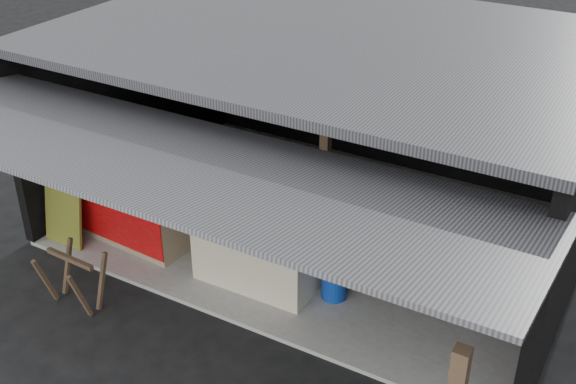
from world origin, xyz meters
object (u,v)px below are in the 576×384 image
Objects in this scene: neighbor_stall at (136,208)px; plastic_chair at (475,246)px; banana_table at (262,248)px; sawhorse at (73,275)px; white_crate at (285,216)px; water_barrel at (334,281)px.

plastic_chair is (4.53, 1.34, 0.07)m from neighbor_stall.
banana_table reaches higher than sawhorse.
banana_table is 0.97× the size of neighbor_stall.
neighbor_stall is 4.72m from plastic_chair.
neighbor_stall is (-1.96, -0.87, 0.01)m from white_crate.
white_crate reaches higher than water_barrel.
white_crate is 1.02× the size of plastic_chair.
plastic_chair is at bearing 39.09° from water_barrel.
neighbor_stall is 1.73× the size of plastic_chair.
white_crate is (-0.10, 0.79, 0.05)m from banana_table.
neighbor_stall is 2.23× the size of sawhorse.
white_crate is at bearing 148.69° from water_barrel.
white_crate is 1.32× the size of sawhorse.
water_barrel is (2.81, 1.74, -0.17)m from sawhorse.
banana_table is at bearing 44.97° from sawhorse.
sawhorse is at bearing -138.09° from banana_table.
sawhorse is at bearing -148.23° from water_barrel.
neighbor_stall is 3.11m from water_barrel.
sawhorse reaches higher than water_barrel.
white_crate is 2.15m from neighbor_stall.
sawhorse is (-1.67, -2.43, -0.09)m from white_crate.
water_barrel is at bearing 34.01° from sawhorse.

